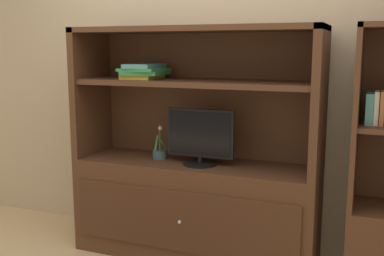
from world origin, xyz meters
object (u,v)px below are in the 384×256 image
at_px(media_console, 195,186).
at_px(magazine_stack, 144,71).
at_px(upright_book_row, 384,107).
at_px(tv_monitor, 200,137).
at_px(potted_plant, 160,153).

distance_m(media_console, magazine_stack, 0.88).
distance_m(media_console, upright_book_row, 1.34).
height_order(tv_monitor, potted_plant, tv_monitor).
relative_size(potted_plant, magazine_stack, 0.74).
bearing_deg(tv_monitor, magazine_stack, 175.05).
distance_m(tv_monitor, magazine_stack, 0.61).
xyz_separation_m(media_console, potted_plant, (-0.27, 0.00, 0.21)).
relative_size(tv_monitor, magazine_stack, 1.39).
bearing_deg(magazine_stack, potted_plant, 7.30).
distance_m(media_console, potted_plant, 0.34).
xyz_separation_m(tv_monitor, upright_book_row, (1.13, 0.04, 0.26)).
relative_size(media_console, tv_monitor, 3.59).
xyz_separation_m(tv_monitor, magazine_stack, (-0.43, 0.04, 0.43)).
bearing_deg(media_console, potted_plant, 178.98).
bearing_deg(magazine_stack, tv_monitor, -4.95).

